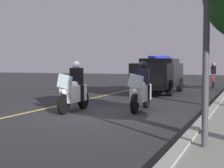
% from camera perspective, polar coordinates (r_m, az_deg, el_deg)
% --- Properties ---
extents(ground_plane, '(80.00, 80.00, 0.00)m').
position_cam_1_polar(ground_plane, '(11.46, -1.88, -4.78)').
color(ground_plane, '#28282B').
extents(curb_strip, '(48.00, 0.24, 0.15)m').
position_cam_1_polar(curb_strip, '(10.57, 15.43, -5.19)').
color(curb_strip, '#9E9B93').
rests_on(curb_strip, ground).
extents(lane_stripe_center, '(48.00, 0.12, 0.01)m').
position_cam_1_polar(lane_stripe_center, '(12.55, -11.52, -4.11)').
color(lane_stripe_center, '#E0D14C').
rests_on(lane_stripe_center, ground).
extents(police_motorcycle_lead_left, '(2.14, 0.57, 1.72)m').
position_cam_1_polar(police_motorcycle_lead_left, '(11.81, -6.31, -1.14)').
color(police_motorcycle_lead_left, black).
rests_on(police_motorcycle_lead_left, ground).
extents(police_motorcycle_lead_right, '(2.14, 0.57, 1.72)m').
position_cam_1_polar(police_motorcycle_lead_right, '(11.94, 4.83, -1.08)').
color(police_motorcycle_lead_right, black).
rests_on(police_motorcycle_lead_right, ground).
extents(police_suv, '(4.95, 2.17, 2.05)m').
position_cam_1_polar(police_suv, '(19.06, 7.76, 1.69)').
color(police_suv, black).
rests_on(police_suv, ground).
extents(cyclist_background, '(1.76, 0.33, 1.69)m').
position_cam_1_polar(cyclist_background, '(23.93, 16.45, 1.39)').
color(cyclist_background, black).
rests_on(cyclist_background, ground).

